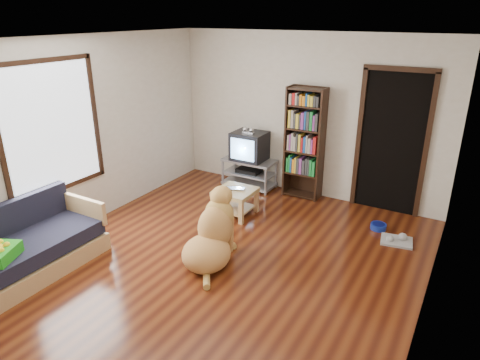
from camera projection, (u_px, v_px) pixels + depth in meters
The scene contains 17 objects.
ground at pixel (225, 260), 5.29m from camera, with size 5.00×5.00×0.00m, color #5F2810.
ceiling at pixel (222, 39), 4.34m from camera, with size 5.00×5.00×0.00m, color white.
wall_back at pixel (307, 117), 6.83m from camera, with size 4.50×4.50×0.00m, color beige.
wall_front at pixel (21, 267), 2.80m from camera, with size 4.50×4.50×0.00m, color beige.
wall_left at pixel (85, 134), 5.86m from camera, with size 5.00×5.00×0.00m, color beige.
wall_right at pixel (440, 202), 3.76m from camera, with size 5.00×5.00×0.00m, color beige.
laptop at pixel (234, 190), 6.31m from camera, with size 0.29×0.19×0.02m, color silver.
dog_bowl at pixel (378, 227), 6.02m from camera, with size 0.22×0.22×0.08m, color navy.
grey_rag at pixel (397, 241), 5.69m from camera, with size 0.40×0.32×0.03m, color #A7A7A7.
window at pixel (52, 128), 5.38m from camera, with size 0.03×1.46×1.70m.
doorway at pixel (392, 140), 6.25m from camera, with size 1.03×0.05×2.19m.
tv_stand at pixel (249, 172), 7.42m from camera, with size 0.90×0.45×0.50m.
crt_tv at pixel (250, 145), 7.27m from camera, with size 0.55×0.52×0.58m.
bookshelf at pixel (305, 138), 6.79m from camera, with size 0.60×0.30×1.80m.
sofa at pixel (25, 252), 4.95m from camera, with size 0.80×1.80×0.80m.
coffee_table at pixel (235, 197), 6.39m from camera, with size 0.55×0.55×0.40m.
dog at pixel (213, 236), 5.16m from camera, with size 0.63×1.10×0.93m.
Camera 1 is at (2.44, -3.85, 2.86)m, focal length 32.00 mm.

